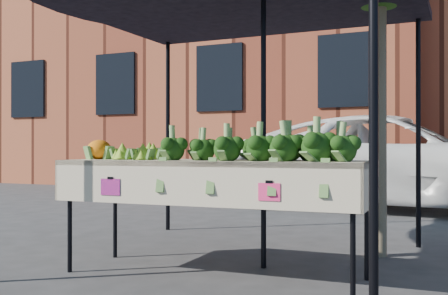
% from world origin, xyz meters
% --- Properties ---
extents(ground, '(90.00, 90.00, 0.00)m').
position_xyz_m(ground, '(0.00, 0.00, 0.00)').
color(ground, '#2A2A2C').
extents(table, '(2.42, 0.87, 0.90)m').
position_xyz_m(table, '(0.08, 0.04, 0.45)').
color(table, beige).
rests_on(table, ground).
extents(canopy, '(3.16, 3.16, 2.74)m').
position_xyz_m(canopy, '(-0.01, 0.55, 1.37)').
color(canopy, black).
rests_on(canopy, ground).
extents(broccoli_heap, '(1.54, 0.57, 0.26)m').
position_xyz_m(broccoli_heap, '(0.44, 0.06, 1.03)').
color(broccoli_heap, black).
rests_on(broccoli_heap, table).
extents(romanesco_cluster, '(0.43, 0.57, 0.20)m').
position_xyz_m(romanesco_cluster, '(-0.58, 0.07, 1.00)').
color(romanesco_cluster, '#99B528').
rests_on(romanesco_cluster, table).
extents(cauliflower_pair, '(0.20, 0.20, 0.18)m').
position_xyz_m(cauliflower_pair, '(-0.97, -0.01, 0.99)').
color(cauliflower_pair, orange).
rests_on(cauliflower_pair, table).
extents(vehicle, '(1.77, 2.70, 5.60)m').
position_xyz_m(vehicle, '(0.79, 5.58, 2.80)').
color(vehicle, white).
rests_on(vehicle, ground).
extents(street_tree, '(2.04, 2.04, 4.02)m').
position_xyz_m(street_tree, '(1.15, 1.37, 2.01)').
color(street_tree, '#1E4C14').
rests_on(street_tree, ground).
extents(building_left, '(12.00, 8.00, 9.00)m').
position_xyz_m(building_left, '(-5.00, 12.00, 4.50)').
color(building_left, maroon).
rests_on(building_left, ground).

